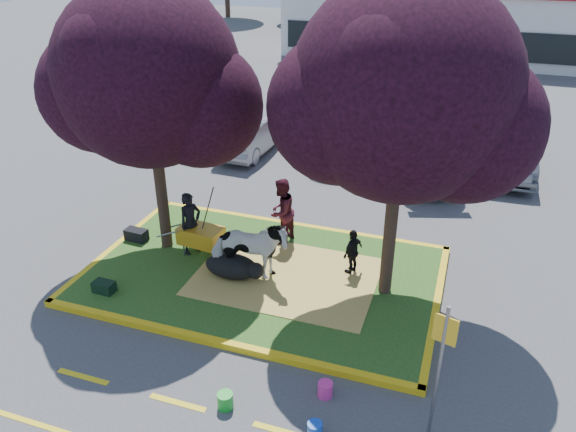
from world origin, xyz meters
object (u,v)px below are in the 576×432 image
(sign_post, at_px, (440,360))
(bucket_pink, at_px, (325,389))
(wheelbarrow, at_px, (202,236))
(bucket_blue, at_px, (315,429))
(bucket_green, at_px, (225,401))
(calf, at_px, (232,266))
(car_black, at_px, (161,113))
(handler, at_px, (191,224))
(car_silver, at_px, (252,134))
(cow, at_px, (249,251))

(sign_post, relative_size, bucket_pink, 9.06)
(wheelbarrow, xyz_separation_m, bucket_blue, (4.25, -4.42, -0.52))
(sign_post, bearing_deg, bucket_blue, -145.31)
(bucket_green, xyz_separation_m, bucket_pink, (1.59, 0.83, -0.01))
(wheelbarrow, bearing_deg, bucket_blue, -40.16)
(calf, bearing_deg, wheelbarrow, 148.64)
(wheelbarrow, bearing_deg, sign_post, -26.34)
(bucket_green, bearing_deg, car_black, 124.09)
(handler, distance_m, sign_post, 7.40)
(car_black, bearing_deg, bucket_blue, -38.99)
(handler, height_order, car_silver, handler)
(sign_post, xyz_separation_m, bucket_green, (-3.45, -0.51, -1.50))
(calf, distance_m, sign_post, 5.94)
(sign_post, height_order, car_silver, sign_post)
(cow, bearing_deg, calf, 78.23)
(car_black, height_order, car_silver, car_black)
(wheelbarrow, xyz_separation_m, car_black, (-6.01, 8.38, 0.07))
(bucket_blue, bearing_deg, bucket_green, 177.01)
(bucket_blue, xyz_separation_m, car_silver, (-5.88, 11.82, 0.52))
(calf, distance_m, car_silver, 8.57)
(bucket_green, relative_size, bucket_pink, 1.04)
(wheelbarrow, bearing_deg, handler, -172.79)
(bucket_green, bearing_deg, bucket_pink, 27.50)
(handler, xyz_separation_m, bucket_pink, (4.45, -3.50, -0.81))
(cow, bearing_deg, wheelbarrow, 49.72)
(calf, relative_size, sign_post, 0.49)
(sign_post, bearing_deg, wheelbarrow, 163.91)
(bucket_blue, distance_m, car_silver, 13.21)
(car_silver, bearing_deg, car_black, -10.38)
(wheelbarrow, height_order, car_silver, car_silver)
(handler, bearing_deg, sign_post, -92.75)
(bucket_pink, height_order, bucket_blue, bucket_pink)
(bucket_green, height_order, bucket_blue, bucket_green)
(cow, bearing_deg, car_black, 23.02)
(bucket_pink, distance_m, car_black, 15.66)
(bucket_green, bearing_deg, cow, 105.72)
(bucket_pink, bearing_deg, wheelbarrow, 140.01)
(car_silver, bearing_deg, handler, 102.53)
(sign_post, bearing_deg, calf, 163.95)
(bucket_pink, bearing_deg, car_silver, 118.02)
(cow, distance_m, wheelbarrow, 1.72)
(bucket_green, height_order, car_silver, car_silver)
(bucket_green, bearing_deg, sign_post, 8.44)
(cow, relative_size, handler, 1.11)
(car_black, bearing_deg, sign_post, -33.05)
(sign_post, relative_size, bucket_green, 8.71)
(car_black, bearing_deg, calf, -39.59)
(bucket_pink, relative_size, bucket_blue, 1.08)
(handler, xyz_separation_m, wheelbarrow, (0.27, 0.01, -0.31))
(sign_post, bearing_deg, bucket_green, -155.35)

